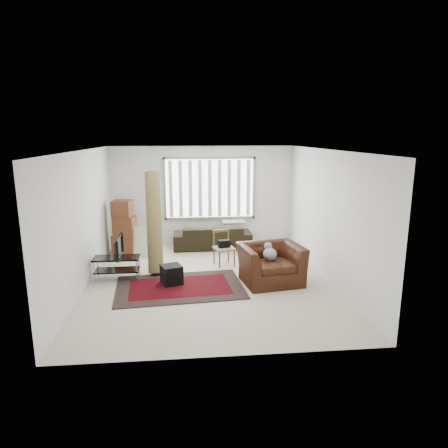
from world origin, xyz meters
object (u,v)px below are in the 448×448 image
object	(u,v)px
sofa	(212,233)
side_chair	(224,246)
moving_boxes	(124,229)
armchair	(271,261)
tv_stand	(117,263)

from	to	relation	value
sofa	side_chair	world-z (taller)	side_chair
sofa	moving_boxes	bearing A→B (deg)	6.95
armchair	side_chair	bearing A→B (deg)	115.50
sofa	side_chair	distance (m)	1.49
tv_stand	armchair	size ratio (longest dim) A/B	0.70
sofa	armchair	bearing A→B (deg)	109.93
moving_boxes	armchair	world-z (taller)	moving_boxes
side_chair	armchair	size ratio (longest dim) A/B	0.59
sofa	armchair	distance (m)	2.89
tv_stand	sofa	size ratio (longest dim) A/B	0.46
side_chair	armchair	world-z (taller)	armchair
tv_stand	armchair	xyz separation A→B (m)	(3.19, -0.51, 0.11)
tv_stand	moving_boxes	xyz separation A→B (m)	(-0.10, 1.89, 0.29)
moving_boxes	armchair	size ratio (longest dim) A/B	1.00
side_chair	moving_boxes	bearing A→B (deg)	138.27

